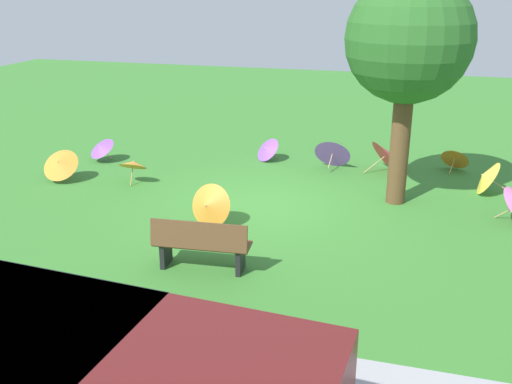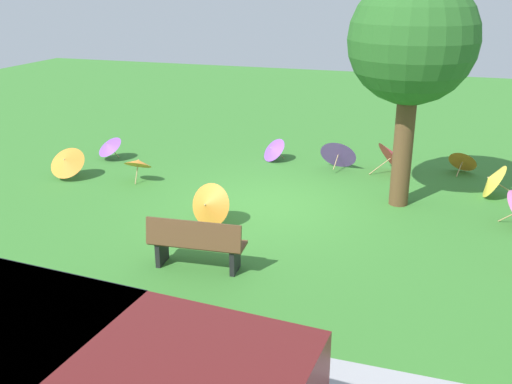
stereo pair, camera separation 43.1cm
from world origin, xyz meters
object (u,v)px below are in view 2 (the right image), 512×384
at_px(park_bench, 196,243).
at_px(parasol_purple_1, 339,152).
at_px(shade_tree, 412,42).
at_px(parasol_orange_2, 66,161).
at_px(parasol_orange_0, 463,160).
at_px(van_dark, 49,384).
at_px(parasol_yellow_0, 491,180).
at_px(parasol_red_1, 393,156).
at_px(parasol_orange_1, 138,163).
at_px(parasol_purple_4, 108,145).
at_px(parasol_purple_2, 273,149).
at_px(parasol_orange_4, 208,205).

xyz_separation_m(park_bench, parasol_purple_1, (-1.22, -6.17, -0.03)).
distance_m(shade_tree, parasol_orange_2, 8.30).
xyz_separation_m(parasol_orange_0, parasol_purple_1, (3.00, 0.64, 0.10)).
relative_size(van_dark, parasol_yellow_0, 5.62).
distance_m(van_dark, parasol_red_1, 10.66).
bearing_deg(parasol_orange_1, shade_tree, -176.17).
xyz_separation_m(park_bench, shade_tree, (-2.90, -4.10, 2.91)).
xyz_separation_m(park_bench, parasol_red_1, (-2.56, -6.22, -0.03)).
bearing_deg(van_dark, shade_tree, -107.08).
xyz_separation_m(parasol_orange_2, parasol_red_1, (-7.39, -2.92, -0.01)).
relative_size(parasol_yellow_0, parasol_purple_4, 0.92).
relative_size(parasol_orange_1, parasol_orange_2, 0.78).
xyz_separation_m(parasol_purple_2, parasol_red_1, (-3.13, 0.09, 0.12)).
bearing_deg(park_bench, parasol_orange_0, -121.72).
height_order(parasol_orange_2, parasol_purple_4, parasol_orange_2).
height_order(parasol_purple_2, parasol_orange_4, parasol_orange_4).
height_order(parasol_purple_4, parasol_orange_4, parasol_orange_4).
height_order(parasol_orange_1, parasol_purple_1, parasol_purple_1).
xyz_separation_m(parasol_yellow_0, parasol_purple_1, (3.56, -0.99, 0.04)).
xyz_separation_m(van_dark, parasol_orange_4, (0.86, -5.93, -0.48)).
bearing_deg(parasol_purple_2, van_dark, 95.02).
bearing_deg(parasol_red_1, parasol_orange_2, 21.59).
bearing_deg(parasol_orange_2, parasol_orange_0, -158.76).
relative_size(parasol_purple_2, parasol_red_1, 0.77).
bearing_deg(shade_tree, parasol_orange_0, -115.86).
height_order(parasol_orange_4, parasol_red_1, parasol_red_1).
xyz_separation_m(park_bench, parasol_yellow_0, (-4.77, -5.18, -0.07)).
height_order(van_dark, parasol_purple_1, van_dark).
height_order(parasol_yellow_0, parasol_red_1, parasol_red_1).
bearing_deg(parasol_red_1, parasol_orange_4, 55.61).
bearing_deg(parasol_purple_1, parasol_red_1, -177.77).
relative_size(park_bench, parasol_yellow_0, 1.94).
height_order(van_dark, parasol_orange_0, van_dark).
height_order(parasol_orange_2, parasol_purple_1, parasol_purple_1).
bearing_deg(parasol_yellow_0, parasol_purple_2, -11.99).
relative_size(van_dark, parasol_orange_0, 5.71).
relative_size(shade_tree, parasol_yellow_0, 5.60).
distance_m(shade_tree, parasol_red_1, 3.64).
bearing_deg(parasol_purple_2, parasol_red_1, 178.32).
bearing_deg(parasol_orange_0, shade_tree, 64.14).
height_order(parasol_orange_1, parasol_purple_2, parasol_orange_1).
distance_m(parasol_orange_0, parasol_orange_4, 6.94).
distance_m(park_bench, parasol_orange_4, 1.81).
bearing_deg(parasol_orange_4, parasol_purple_2, -89.24).
relative_size(parasol_orange_0, parasol_orange_2, 0.93).
bearing_deg(parasol_orange_2, parasol_red_1, -158.41).
relative_size(park_bench, parasol_purple_4, 1.78).
distance_m(parasol_orange_2, parasol_purple_1, 6.69).
relative_size(parasol_orange_2, parasol_orange_4, 0.95).
relative_size(parasol_orange_2, parasol_purple_2, 1.00).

